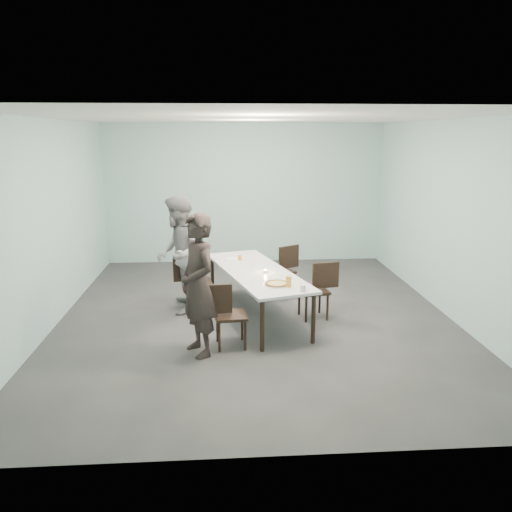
{
  "coord_description": "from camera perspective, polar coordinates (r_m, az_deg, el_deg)",
  "views": [
    {
      "loc": [
        -0.5,
        -7.35,
        2.79
      ],
      "look_at": [
        0.0,
        -0.13,
        1.0
      ],
      "focal_mm": 35.0,
      "sensor_mm": 36.0,
      "label": 1
    }
  ],
  "objects": [
    {
      "name": "amber_tumbler",
      "position": [
        8.23,
        -1.85,
        -0.19
      ],
      "size": [
        0.07,
        0.07,
        0.08
      ],
      "primitive_type": "cylinder",
      "color": "#C98A2C",
      "rests_on": "table"
    },
    {
      "name": "side_plate",
      "position": [
        7.24,
        2.2,
        -2.44
      ],
      "size": [
        0.18,
        0.18,
        0.01
      ],
      "primitive_type": "cylinder",
      "color": "white",
      "rests_on": "table"
    },
    {
      "name": "ground",
      "position": [
        7.87,
        -0.06,
        -6.86
      ],
      "size": [
        7.0,
        7.0,
        0.0
      ],
      "primitive_type": "plane",
      "color": "#333335",
      "rests_on": "ground"
    },
    {
      "name": "chair_near_left",
      "position": [
        6.65,
        -3.6,
        -6.27
      ],
      "size": [
        0.63,
        0.45,
        0.87
      ],
      "rotation": [
        0.0,
        0.0,
        0.08
      ],
      "color": "black",
      "rests_on": "ground"
    },
    {
      "name": "chair_far_right",
      "position": [
        8.76,
        3.19,
        -1.28
      ],
      "size": [
        0.64,
        0.57,
        0.87
      ],
      "rotation": [
        0.0,
        0.0,
        3.67
      ],
      "color": "black",
      "rests_on": "ground"
    },
    {
      "name": "chair_near_right",
      "position": [
        7.73,
        7.17,
        -3.44
      ],
      "size": [
        0.64,
        0.48,
        0.87
      ],
      "rotation": [
        0.0,
        0.0,
        3.3
      ],
      "color": "black",
      "rests_on": "ground"
    },
    {
      "name": "diner_near",
      "position": [
        6.34,
        -6.63,
        -3.34
      ],
      "size": [
        0.7,
        0.8,
        1.84
      ],
      "primitive_type": "imported",
      "rotation": [
        0.0,
        0.0,
        -1.1
      ],
      "color": "black",
      "rests_on": "ground"
    },
    {
      "name": "pizza",
      "position": [
        6.88,
        2.38,
        -3.2
      ],
      "size": [
        0.34,
        0.34,
        0.04
      ],
      "color": "white",
      "rests_on": "table"
    },
    {
      "name": "table",
      "position": [
        7.64,
        0.05,
        -2.05
      ],
      "size": [
        1.59,
        2.75,
        0.75
      ],
      "rotation": [
        0.0,
        0.0,
        0.28
      ],
      "color": "white",
      "rests_on": "ground"
    },
    {
      "name": "beer_glass",
      "position": [
        6.8,
        3.74,
        -2.93
      ],
      "size": [
        0.08,
        0.08,
        0.15
      ],
      "primitive_type": "cylinder",
      "color": "#C98A2C",
      "rests_on": "table"
    },
    {
      "name": "tealight",
      "position": [
        7.48,
        1.07,
        -1.77
      ],
      "size": [
        0.06,
        0.06,
        0.05
      ],
      "color": "silver",
      "rests_on": "table"
    },
    {
      "name": "diner_far",
      "position": [
        7.94,
        -8.83,
        0.2
      ],
      "size": [
        0.73,
        0.92,
        1.87
      ],
      "primitive_type": "imported",
      "rotation": [
        0.0,
        0.0,
        -1.55
      ],
      "color": "gray",
      "rests_on": "ground"
    },
    {
      "name": "menu",
      "position": [
        8.32,
        -2.44,
        -0.28
      ],
      "size": [
        0.35,
        0.3,
        0.01
      ],
      "primitive_type": "cube",
      "rotation": [
        0.0,
        0.0,
        0.28
      ],
      "color": "silver",
      "rests_on": "table"
    },
    {
      "name": "water_tumbler",
      "position": [
        6.63,
        5.37,
        -3.68
      ],
      "size": [
        0.08,
        0.08,
        0.09
      ],
      "primitive_type": "cylinder",
      "color": "silver",
      "rests_on": "table"
    },
    {
      "name": "chair_far_left",
      "position": [
        8.13,
        -7.17,
        -2.58
      ],
      "size": [
        0.64,
        0.49,
        0.87
      ],
      "rotation": [
        0.0,
        0.0,
        0.18
      ],
      "color": "black",
      "rests_on": "ground"
    },
    {
      "name": "room_shell",
      "position": [
        7.4,
        -0.07,
        7.96
      ],
      "size": [
        6.02,
        7.02,
        3.01
      ],
      "color": "#A4CCCF",
      "rests_on": "ground"
    }
  ]
}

